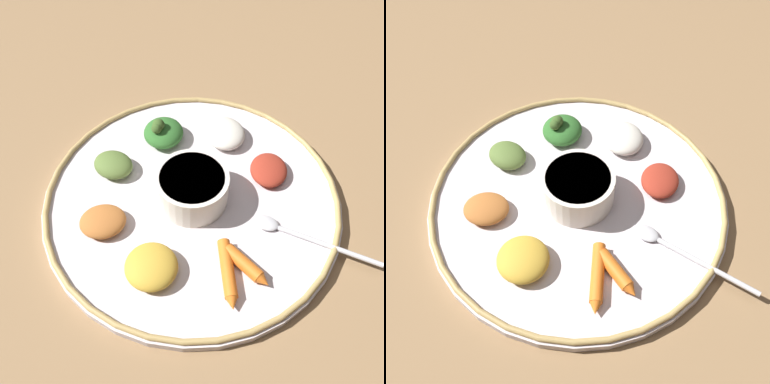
% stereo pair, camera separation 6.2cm
% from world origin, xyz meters
% --- Properties ---
extents(ground_plane, '(2.40, 2.40, 0.00)m').
position_xyz_m(ground_plane, '(0.00, 0.00, 0.00)').
color(ground_plane, olive).
extents(platter, '(0.43, 0.43, 0.01)m').
position_xyz_m(platter, '(0.00, 0.00, 0.01)').
color(platter, silver).
rests_on(platter, ground_plane).
extents(platter_rim, '(0.42, 0.42, 0.01)m').
position_xyz_m(platter_rim, '(0.00, 0.00, 0.02)').
color(platter_rim, tan).
rests_on(platter_rim, platter).
extents(center_bowl, '(0.10, 0.10, 0.05)m').
position_xyz_m(center_bowl, '(0.00, 0.00, 0.04)').
color(center_bowl, silver).
rests_on(center_bowl, platter).
extents(spoon, '(0.17, 0.08, 0.01)m').
position_xyz_m(spoon, '(-0.14, 0.06, 0.02)').
color(spoon, silver).
rests_on(spoon, platter).
extents(greens_pile, '(0.07, 0.07, 0.05)m').
position_xyz_m(greens_pile, '(0.05, -0.11, 0.03)').
color(greens_pile, '#2D6628').
rests_on(greens_pile, platter).
extents(carrot_near_spoon, '(0.03, 0.10, 0.02)m').
position_xyz_m(carrot_near_spoon, '(-0.05, 0.12, 0.02)').
color(carrot_near_spoon, orange).
rests_on(carrot_near_spoon, platter).
extents(carrot_outer, '(0.06, 0.06, 0.02)m').
position_xyz_m(carrot_outer, '(-0.08, 0.11, 0.02)').
color(carrot_outer, orange).
rests_on(carrot_outer, platter).
extents(mound_lentil_yellow, '(0.09, 0.09, 0.03)m').
position_xyz_m(mound_lentil_yellow, '(0.05, 0.12, 0.03)').
color(mound_lentil_yellow, gold).
rests_on(mound_lentil_yellow, platter).
extents(mound_beet, '(0.06, 0.07, 0.02)m').
position_xyz_m(mound_beet, '(-0.11, -0.05, 0.02)').
color(mound_beet, maroon).
rests_on(mound_beet, platter).
extents(mound_rice_white, '(0.08, 0.09, 0.03)m').
position_xyz_m(mound_rice_white, '(-0.05, -0.12, 0.03)').
color(mound_rice_white, silver).
rests_on(mound_rice_white, platter).
extents(mound_collards, '(0.08, 0.07, 0.03)m').
position_xyz_m(mound_collards, '(0.12, -0.05, 0.03)').
color(mound_collards, '#567033').
rests_on(mound_collards, platter).
extents(mound_chickpea, '(0.07, 0.07, 0.02)m').
position_xyz_m(mound_chickpea, '(0.12, 0.05, 0.03)').
color(mound_chickpea, '#B2662D').
rests_on(mound_chickpea, platter).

